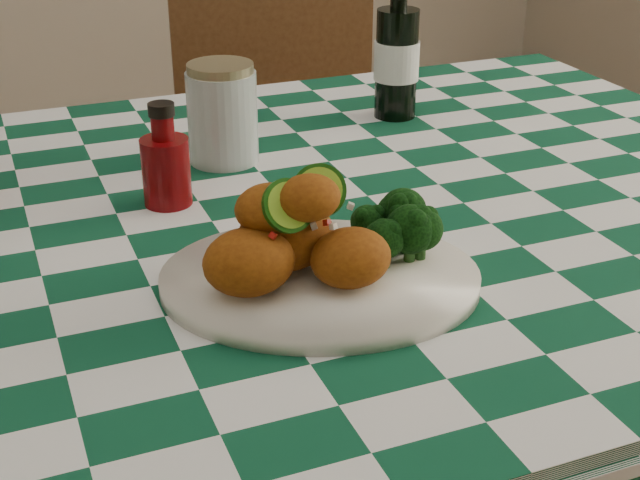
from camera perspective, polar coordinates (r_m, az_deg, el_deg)
name	(u,v)px	position (r m, az deg, el deg)	size (l,w,h in m)	color
dining_table	(227,476)	(1.29, -5.96, -14.81)	(1.66, 1.06, 0.79)	#0C452B
plate	(320,280)	(0.92, 0.00, -2.57)	(0.33, 0.26, 0.02)	white
fried_chicken_pile	(305,226)	(0.88, -0.94, 0.88)	(0.17, 0.13, 0.11)	#8D450D
broccoli_side	(391,228)	(0.94, 4.58, 0.78)	(0.08, 0.08, 0.06)	black
ketchup_bottle	(165,155)	(1.11, -9.90, 5.41)	(0.06, 0.06, 0.13)	#5F0407
mason_jar	(222,113)	(1.24, -6.27, 8.07)	(0.09, 0.09, 0.14)	#B2BCBA
beer_bottle	(397,42)	(1.41, 4.97, 12.53)	(0.07, 0.07, 0.24)	black
wooden_chair_right	(290,179)	(1.95, -1.95, 3.90)	(0.45, 0.48, 0.99)	#472814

